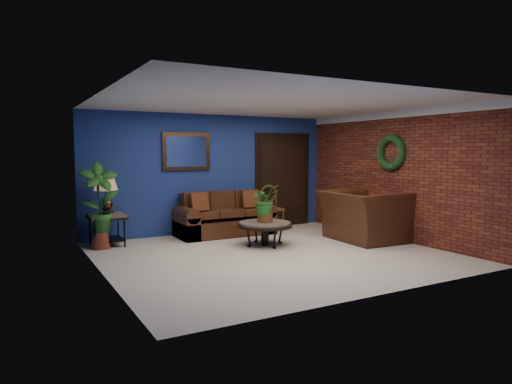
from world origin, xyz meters
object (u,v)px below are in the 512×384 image
end_table (107,222)px  sofa (224,220)px  coffee_table (265,225)px  table_lamp (106,189)px  armchair (363,216)px  side_chair (271,205)px

end_table → sofa: bearing=0.6°
coffee_table → sofa: bearing=97.7°
coffee_table → end_table: end_table is taller
table_lamp → armchair: 4.86m
end_table → armchair: (4.45, -1.86, 0.03)m
sofa → coffee_table: 1.39m
sofa → end_table: sofa is taller
end_table → table_lamp: (0.00, -0.00, 0.59)m
sofa → side_chair: bearing=2.3°
table_lamp → side_chair: size_ratio=0.71×
sofa → table_lamp: table_lamp is taller
side_chair → armchair: 2.14m
sofa → table_lamp: size_ratio=2.83×
table_lamp → armchair: (4.45, -1.86, -0.56)m
sofa → end_table: bearing=-179.4°
sofa → table_lamp: 2.47m
side_chair → table_lamp: bearing=-172.4°
sofa → end_table: size_ratio=3.10×
table_lamp → armchair: table_lamp is taller
end_table → table_lamp: table_lamp is taller
side_chair → armchair: side_chair is taller
sofa → coffee_table: (0.19, -1.38, 0.08)m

